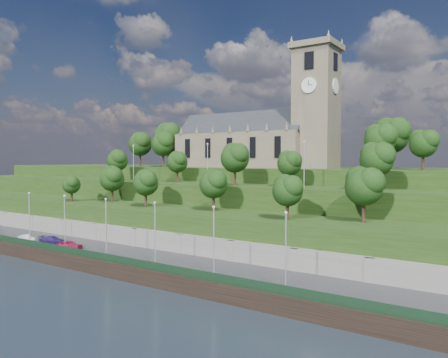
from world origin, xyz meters
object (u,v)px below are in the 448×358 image
Objects in this scene: car_middle at (27,238)px; car_right at (53,240)px; church at (261,135)px; car_left at (69,245)px.

car_right reaches higher than car_middle.
church reaches higher than car_middle.
car_left is at bearing -106.25° from church.
church is 8.17× the size of car_right.
car_left is 0.92× the size of car_right.
car_right is at bearing -114.48° from church.
church is at bearing -44.30° from car_right.
car_left is 1.23× the size of car_middle.
car_middle is (-12.56, 0.17, -0.16)m from car_left.
car_middle is 6.23m from car_right.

